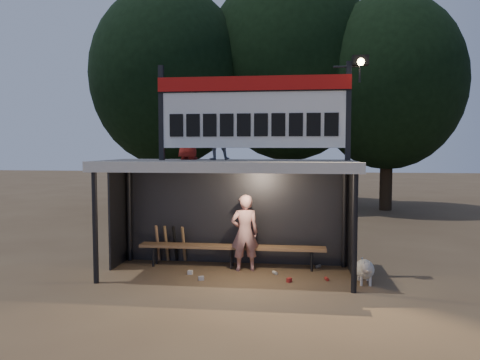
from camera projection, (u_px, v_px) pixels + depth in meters
name	position (u px, v px, depth m)	size (l,w,h in m)	color
ground	(228.00, 274.00, 9.50)	(80.00, 80.00, 0.00)	brown
player	(245.00, 233.00, 9.74)	(0.59, 0.38, 1.61)	silver
child_a	(216.00, 133.00, 9.51)	(0.54, 0.42, 1.12)	slate
child_b	(188.00, 133.00, 9.94)	(0.55, 0.36, 1.12)	#A12018
dugout_shelter	(229.00, 183.00, 9.61)	(5.10, 2.08, 2.32)	#3C3C3E
scoreboard_assembly	(255.00, 109.00, 9.19)	(4.10, 0.27, 1.99)	black
bench	(232.00, 248.00, 10.01)	(4.00, 0.35, 0.48)	olive
tree_left	(168.00, 77.00, 19.50)	(6.46, 6.46, 9.27)	black
tree_mid	(289.00, 65.00, 20.33)	(7.22, 7.22, 10.36)	#2F2115
tree_right	(388.00, 83.00, 18.92)	(6.08, 6.08, 8.72)	black
dog	(365.00, 269.00, 8.84)	(0.36, 0.81, 0.49)	beige
bats	(171.00, 244.00, 10.45)	(0.67, 0.35, 0.84)	#A4744C
litter	(266.00, 275.00, 9.34)	(2.83, 1.34, 0.08)	#AF221E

